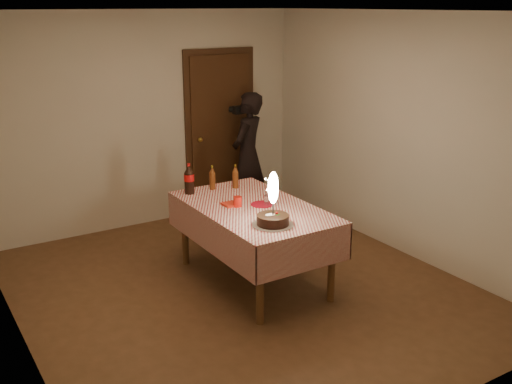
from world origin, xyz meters
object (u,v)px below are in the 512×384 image
at_px(dining_table, 253,216).
at_px(red_plate, 262,204).
at_px(birthday_cake, 273,213).
at_px(amber_bottle_right, 235,177).
at_px(clear_cup, 268,200).
at_px(red_cup, 237,202).
at_px(photographer, 248,155).
at_px(cola_bottle, 189,179).
at_px(amber_bottle_left, 212,178).

bearing_deg(dining_table, red_plate, -4.51).
xyz_separation_m(birthday_cake, amber_bottle_right, (0.28, 1.14, 0.00)).
relative_size(red_plate, clear_cup, 2.44).
xyz_separation_m(red_cup, photographer, (1.14, 1.68, -0.04)).
distance_m(cola_bottle, amber_bottle_right, 0.51).
bearing_deg(cola_bottle, amber_bottle_right, -9.13).
bearing_deg(amber_bottle_left, birthday_cake, -92.32).
xyz_separation_m(birthday_cake, red_plate, (0.22, 0.52, -0.11)).
distance_m(amber_bottle_right, photographer, 1.42).
bearing_deg(amber_bottle_right, amber_bottle_left, 159.06).
distance_m(dining_table, red_cup, 0.22).
relative_size(red_cup, photographer, 0.06).
distance_m(clear_cup, amber_bottle_right, 0.65).
xyz_separation_m(cola_bottle, photographer, (1.34, 1.06, -0.14)).
bearing_deg(amber_bottle_right, birthday_cake, -103.76).
relative_size(red_plate, red_cup, 2.20).
height_order(clear_cup, amber_bottle_left, amber_bottle_left).
bearing_deg(dining_table, amber_bottle_left, 95.80).
relative_size(dining_table, photographer, 1.07).
height_order(cola_bottle, amber_bottle_right, cola_bottle).
relative_size(clear_cup, photographer, 0.06).
distance_m(dining_table, cola_bottle, 0.82).
distance_m(red_plate, cola_bottle, 0.84).
bearing_deg(dining_table, clear_cup, -12.46).
bearing_deg(photographer, cola_bottle, -141.72).
xyz_separation_m(birthday_cake, cola_bottle, (-0.22, 1.22, 0.04)).
bearing_deg(amber_bottle_right, clear_cup, -91.21).
relative_size(cola_bottle, amber_bottle_right, 1.25).
height_order(red_plate, amber_bottle_right, amber_bottle_right).
relative_size(red_plate, photographer, 0.14).
bearing_deg(photographer, clear_cup, -115.65).
height_order(red_plate, cola_bottle, cola_bottle).
height_order(dining_table, amber_bottle_left, amber_bottle_left).
relative_size(dining_table, red_cup, 17.20).
relative_size(red_plate, amber_bottle_left, 0.86).
distance_m(red_plate, photographer, 1.98).
height_order(clear_cup, photographer, photographer).
distance_m(cola_bottle, photographer, 1.72).
relative_size(clear_cup, amber_bottle_left, 0.35).
bearing_deg(clear_cup, cola_bottle, 123.81).
height_order(amber_bottle_left, photographer, photographer).
xyz_separation_m(dining_table, red_cup, (-0.14, 0.07, 0.16)).
distance_m(birthday_cake, red_plate, 0.57).
distance_m(dining_table, amber_bottle_right, 0.67).
bearing_deg(birthday_cake, amber_bottle_right, 76.24).
height_order(dining_table, red_cup, red_cup).
height_order(red_plate, red_cup, red_cup).
bearing_deg(cola_bottle, birthday_cake, -79.72).
bearing_deg(photographer, birthday_cake, -116.22).
bearing_deg(red_plate, amber_bottle_left, 103.32).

